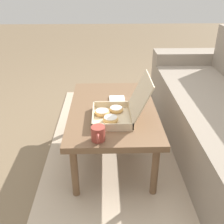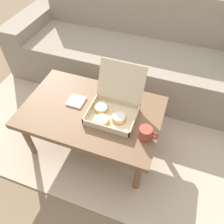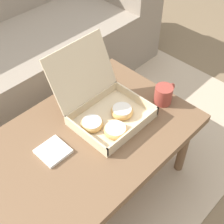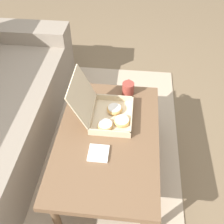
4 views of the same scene
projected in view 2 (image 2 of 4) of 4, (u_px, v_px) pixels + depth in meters
name	position (u px, v px, depth m)	size (l,w,h in m)	color
ground_plane	(100.00, 132.00, 1.86)	(12.00, 12.00, 0.00)	#756047
area_rug	(112.00, 107.00, 2.04)	(2.39, 1.83, 0.01)	tan
couch	(129.00, 54.00, 2.13)	(2.27, 0.76, 0.82)	gray
coffee_table	(92.00, 114.00, 1.51)	(0.95, 0.60, 0.40)	brown
pastry_box	(112.00, 108.00, 1.43)	(0.31, 0.36, 0.28)	beige
coffee_mug	(146.00, 133.00, 1.30)	(0.12, 0.08, 0.09)	#993D33
napkin_stack	(76.00, 101.00, 1.53)	(0.11, 0.11, 0.01)	white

